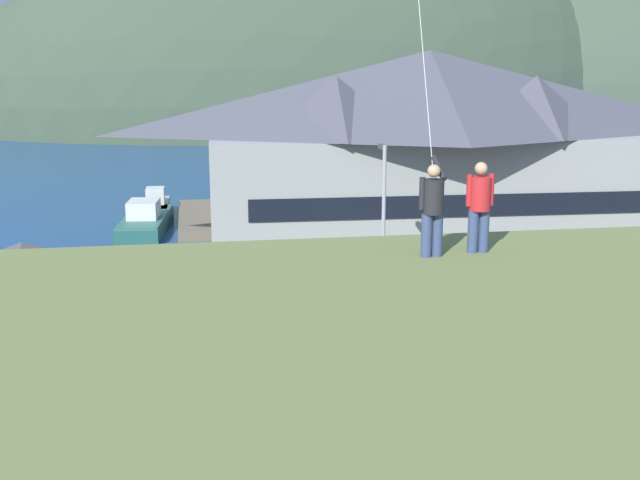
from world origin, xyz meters
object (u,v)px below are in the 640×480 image
(harbor_lodge, at_px, (428,150))
(moored_boat_outer_mooring, at_px, (260,220))
(wharf_dock, at_px, (203,219))
(parked_car_back_row_right, at_px, (614,370))
(moored_boat_wharfside, at_px, (145,221))
(storage_shed_near_lot, at_px, (27,312))
(parked_car_front_row_end, at_px, (635,307))
(moored_boat_inner_slip, at_px, (156,207))
(person_companion, at_px, (480,204))
(parked_car_lone_by_shed, at_px, (196,341))
(parked_car_back_row_left, at_px, (343,337))
(parked_car_corner_spot, at_px, (84,427))
(person_kite_flyer, at_px, (433,207))
(parking_light_pole, at_px, (383,221))
(parked_car_mid_row_near, at_px, (359,390))

(harbor_lodge, bearing_deg, moored_boat_outer_mooring, 134.67)
(wharf_dock, height_order, parked_car_back_row_right, parked_car_back_row_right)
(parked_car_back_row_right, bearing_deg, moored_boat_wharfside, 119.45)
(storage_shed_near_lot, relative_size, moored_boat_outer_mooring, 0.95)
(moored_boat_outer_mooring, height_order, parked_car_front_row_end, moored_boat_outer_mooring)
(moored_boat_inner_slip, xyz_separation_m, person_companion, (7.92, -41.94, 7.52))
(storage_shed_near_lot, relative_size, person_companion, 4.47)
(parked_car_front_row_end, xyz_separation_m, parked_car_lone_by_shed, (-17.78, -1.17, 0.00))
(harbor_lodge, height_order, parked_car_back_row_left, harbor_lodge)
(parked_car_corner_spot, bearing_deg, person_kite_flyer, -42.31)
(harbor_lodge, distance_m, parked_car_corner_spot, 26.70)
(parked_car_lone_by_shed, relative_size, parking_light_pole, 0.57)
(storage_shed_near_lot, bearing_deg, parked_car_front_row_end, 4.28)
(parked_car_mid_row_near, bearing_deg, parked_car_back_row_right, 1.35)
(harbor_lodge, height_order, moored_boat_inner_slip, harbor_lodge)
(moored_boat_outer_mooring, xyz_separation_m, parked_car_front_row_end, (13.39, -21.90, 0.34))
(storage_shed_near_lot, height_order, parked_car_front_row_end, storage_shed_near_lot)
(moored_boat_wharfside, distance_m, person_kite_flyer, 38.70)
(person_kite_flyer, bearing_deg, parked_car_lone_by_shed, 108.63)
(moored_boat_outer_mooring, bearing_deg, person_kite_flyer, -89.91)
(harbor_lodge, height_order, parking_light_pole, harbor_lodge)
(wharf_dock, xyz_separation_m, parked_car_corner_spot, (-3.83, -32.40, 0.71))
(moored_boat_outer_mooring, height_order, parked_car_corner_spot, moored_boat_outer_mooring)
(storage_shed_near_lot, distance_m, person_companion, 17.51)
(moored_boat_wharfside, relative_size, parking_light_pole, 1.14)
(parked_car_corner_spot, xyz_separation_m, person_kite_flyer, (7.56, -6.88, 7.19))
(parked_car_back_row_right, bearing_deg, person_companion, -134.71)
(moored_boat_wharfside, relative_size, moored_boat_inner_slip, 1.52)
(harbor_lodge, distance_m, person_kite_flyer, 28.99)
(parked_car_back_row_left, height_order, parked_car_front_row_end, same)
(moored_boat_inner_slip, bearing_deg, person_companion, -79.31)
(parked_car_mid_row_near, distance_m, person_kite_flyer, 10.78)
(moored_boat_wharfside, xyz_separation_m, parked_car_lone_by_shed, (2.99, -24.05, 0.34))
(parked_car_lone_by_shed, bearing_deg, harbor_lodge, 48.29)
(moored_boat_wharfside, xyz_separation_m, parked_car_mid_row_near, (7.85, -29.21, 0.34))
(parked_car_lone_by_shed, distance_m, parking_light_pole, 9.49)
(moored_boat_outer_mooring, xyz_separation_m, parked_car_back_row_left, (0.92, -23.46, 0.34))
(moored_boat_wharfside, relative_size, parked_car_front_row_end, 2.00)
(parked_car_lone_by_shed, xyz_separation_m, person_companion, (5.43, -13.00, 7.17))
(parked_car_corner_spot, bearing_deg, harbor_lodge, 52.36)
(harbor_lodge, bearing_deg, person_companion, -105.21)
(moored_boat_outer_mooring, bearing_deg, harbor_lodge, -45.33)
(parked_car_front_row_end, xyz_separation_m, person_kite_flyer, (-13.33, -14.35, 7.19))
(moored_boat_inner_slip, distance_m, parked_car_mid_row_near, 34.88)
(parked_car_front_row_end, bearing_deg, parked_car_corner_spot, -160.34)
(moored_boat_inner_slip, bearing_deg, parked_car_front_row_end, -53.88)
(parked_car_mid_row_near, height_order, person_companion, person_companion)
(person_kite_flyer, distance_m, person_companion, 1.00)
(moored_boat_inner_slip, height_order, parked_car_back_row_right, moored_boat_inner_slip)
(parked_car_back_row_right, bearing_deg, moored_boat_inner_slip, 115.10)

